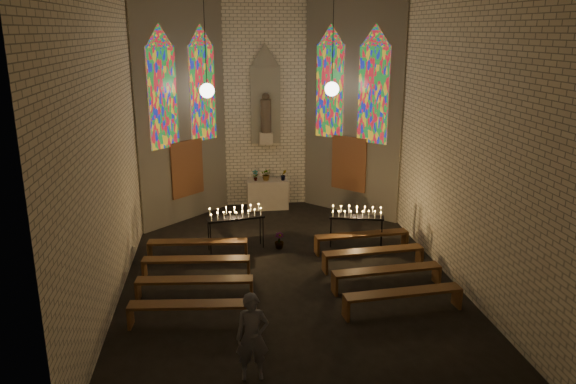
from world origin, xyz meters
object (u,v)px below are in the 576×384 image
object	(u,v)px
altar	(268,194)
votive_stand_right	(357,214)
aisle_flower_pot	(279,241)
votive_stand_left	(235,215)
visitor	(252,337)

from	to	relation	value
altar	votive_stand_right	world-z (taller)	votive_stand_right
altar	aisle_flower_pot	size ratio (longest dim) A/B	3.06
votive_stand_left	altar	bearing A→B (deg)	59.70
aisle_flower_pot	altar	bearing A→B (deg)	89.91
altar	votive_stand_right	distance (m)	4.45
altar	visitor	world-z (taller)	visitor
aisle_flower_pot	visitor	xyz separation A→B (m)	(-1.13, -6.04, 0.58)
votive_stand_left	votive_stand_right	xyz separation A→B (m)	(3.39, -0.23, -0.05)
votive_stand_left	visitor	distance (m)	6.14
votive_stand_left	votive_stand_right	size ratio (longest dim) A/B	1.05
aisle_flower_pot	votive_stand_right	distance (m)	2.31
visitor	aisle_flower_pot	bearing A→B (deg)	80.88
aisle_flower_pot	votive_stand_right	bearing A→B (deg)	-3.48
visitor	votive_stand_left	bearing A→B (deg)	92.20
aisle_flower_pot	visitor	world-z (taller)	visitor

